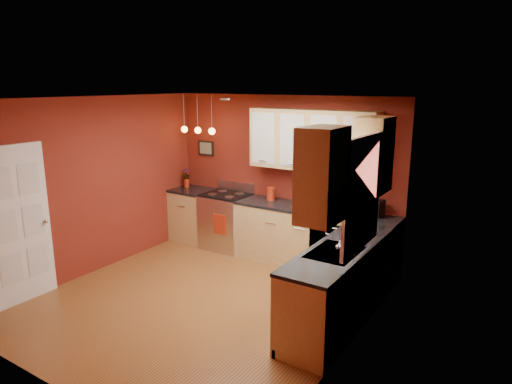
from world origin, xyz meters
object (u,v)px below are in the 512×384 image
Objects in this scene: red_canister at (271,194)px; soap_pump at (339,248)px; sink at (335,254)px; coffee_maker at (377,209)px; gas_range at (226,221)px.

soap_pump is (1.87, -1.67, -0.02)m from red_canister.
sink reaches higher than coffee_maker.
soap_pump is at bearing -30.29° from gas_range.
red_canister is at bearing 6.35° from gas_range.
soap_pump is (0.13, -1.67, -0.03)m from coffee_maker.
gas_range is at bearing -158.00° from coffee_maker.
sink is 4.09× the size of soap_pump.
gas_range is 3.17m from soap_pump.
red_canister reaches higher than gas_range.
red_canister is at bearing -160.07° from coffee_maker.
red_canister is 1.23× the size of soap_pump.
coffee_maker is at bearing 91.94° from sink.
gas_range is 2.63m from coffee_maker.
coffee_maker is 1.49× the size of soap_pump.
coffee_maker is (2.57, 0.09, 0.58)m from gas_range.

